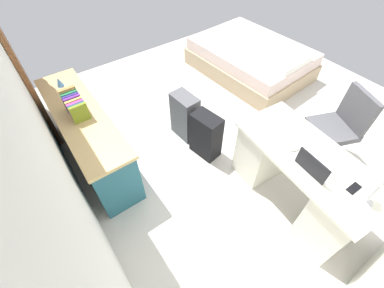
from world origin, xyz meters
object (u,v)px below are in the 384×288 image
object	(u,v)px
suitcase_spare_grey	(185,116)
figurine_small	(59,82)
desk_lamp	(377,181)
suitcase_black	(206,136)
office_chair	(335,131)
bed	(251,59)
laptop	(315,167)
desk	(299,178)
cell_phone_near_laptop	(354,188)
computer_mouse	(295,148)
credenza	(89,137)

from	to	relation	value
suitcase_spare_grey	figurine_small	world-z (taller)	figurine_small
suitcase_spare_grey	desk_lamp	world-z (taller)	desk_lamp
suitcase_spare_grey	suitcase_black	bearing A→B (deg)	178.05
office_chair	bed	world-z (taller)	office_chair
laptop	office_chair	bearing A→B (deg)	-73.85
bed	suitcase_spare_grey	bearing A→B (deg)	108.44
desk	bed	distance (m)	2.56
desk	suitcase_black	bearing A→B (deg)	18.06
cell_phone_near_laptop	desk_lamp	world-z (taller)	desk_lamp
desk	office_chair	size ratio (longest dim) A/B	1.59
bed	desk_lamp	xyz separation A→B (m)	(-2.63, 1.48, 0.76)
desk	laptop	world-z (taller)	laptop
desk	figurine_small	xyz separation A→B (m)	(2.41, 1.53, 0.43)
suitcase_spare_grey	computer_mouse	bearing A→B (deg)	-171.57
laptop	computer_mouse	xyz separation A→B (m)	(0.26, -0.06, -0.03)
desk	credenza	world-z (taller)	credenza
credenza	laptop	size ratio (longest dim) A/B	5.49
suitcase_black	computer_mouse	world-z (taller)	computer_mouse
computer_mouse	desk_lamp	distance (m)	0.70
computer_mouse	desk	bearing A→B (deg)	-151.36
computer_mouse	cell_phone_near_laptop	size ratio (longest dim) A/B	0.74
bed	desk_lamp	size ratio (longest dim) A/B	5.76
desk	suitcase_spare_grey	distance (m)	1.56
bed	suitcase_black	xyz separation A→B (m)	(-1.03, 1.79, 0.06)
suitcase_spare_grey	desk_lamp	xyz separation A→B (m)	(-2.02, -0.33, 0.68)
suitcase_black	laptop	world-z (taller)	laptop
suitcase_black	suitcase_spare_grey	world-z (taller)	suitcase_spare_grey
suitcase_black	desk_lamp	xyz separation A→B (m)	(-1.60, -0.31, 0.70)
desk_lamp	cell_phone_near_laptop	bearing A→B (deg)	-26.78
suitcase_spare_grey	cell_phone_near_laptop	distance (m)	2.02
desk	figurine_small	bearing A→B (deg)	32.41
suitcase_spare_grey	laptop	xyz separation A→B (m)	(-1.63, -0.25, 0.48)
cell_phone_near_laptop	desk_lamp	distance (m)	0.27
bed	desk	bearing A→B (deg)	145.94
bed	cell_phone_near_laptop	xyz separation A→B (m)	(-2.54, 1.44, 0.51)
desk	computer_mouse	bearing A→B (deg)	23.68
credenza	bed	world-z (taller)	credenza
computer_mouse	figurine_small	xyz separation A→B (m)	(2.27, 1.47, 0.05)
computer_mouse	suitcase_spare_grey	bearing A→B (deg)	17.69
desk	office_chair	xyz separation A→B (m)	(0.18, -0.86, 0.03)
office_chair	desk_lamp	xyz separation A→B (m)	(-0.68, 0.91, 0.58)
cell_phone_near_laptop	desk_lamp	xyz separation A→B (m)	(-0.08, 0.04, 0.25)
desk	computer_mouse	world-z (taller)	computer_mouse
computer_mouse	cell_phone_near_laptop	bearing A→B (deg)	-169.27
office_chair	suitcase_spare_grey	size ratio (longest dim) A/B	1.47
computer_mouse	credenza	bearing A→B (deg)	46.19
bed	figurine_small	distance (m)	3.03
desk	suitcase_black	world-z (taller)	desk
desk	cell_phone_near_laptop	world-z (taller)	cell_phone_near_laptop
suitcase_black	suitcase_spare_grey	size ratio (longest dim) A/B	0.95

